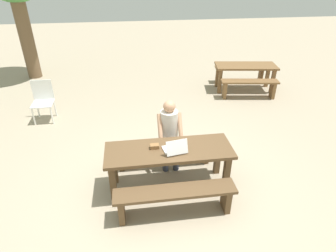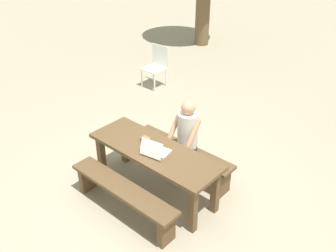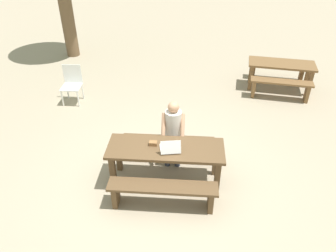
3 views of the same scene
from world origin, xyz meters
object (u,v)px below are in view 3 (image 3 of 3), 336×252
plastic_chair (72,83)px  picnic_table_mid (281,68)px  picnic_table_front (166,153)px  person_seated (173,129)px  laptop (170,148)px  small_pouch (153,143)px

plastic_chair → picnic_table_mid: bearing=10.8°
picnic_table_front → plastic_chair: (-2.44, 2.65, -0.13)m
person_seated → plastic_chair: person_seated is taller
picnic_table_mid → person_seated: bearing=-121.0°
laptop → person_seated: person_seated is taller
laptop → plastic_chair: laptop is taller
small_pouch → plastic_chair: bearing=130.7°
picnic_table_mid → small_pouch: bearing=-120.0°
person_seated → picnic_table_mid: 4.03m
laptop → small_pouch: 0.31m
small_pouch → plastic_chair: plastic_chair is taller
picnic_table_front → person_seated: person_seated is taller
person_seated → small_pouch: bearing=-121.1°
picnic_table_mid → laptop: bearing=-116.2°
small_pouch → picnic_table_mid: small_pouch is taller
plastic_chair → picnic_table_front: bearing=-47.9°
picnic_table_front → plastic_chair: bearing=132.6°
laptop → plastic_chair: size_ratio=0.41×
laptop → picnic_table_mid: laptop is taller
plastic_chair → person_seated: bearing=-40.3°
picnic_table_front → person_seated: size_ratio=1.55×
laptop → person_seated: 0.62m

